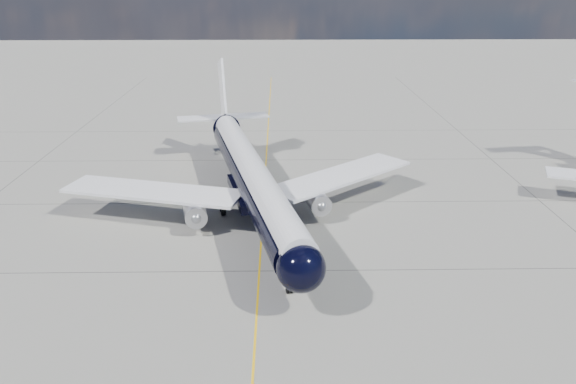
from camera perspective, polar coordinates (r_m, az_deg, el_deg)
name	(u,v)px	position (r m, az deg, el deg)	size (l,w,h in m)	color
ground	(265,186)	(65.10, -2.40, 0.57)	(320.00, 320.00, 0.00)	gray
taxiway_centerline	(264,203)	(60.44, -2.50, -1.09)	(0.16, 160.00, 0.01)	yellow
main_airliner	(250,174)	(56.91, -3.84, 1.83)	(36.43, 44.98, 13.12)	black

